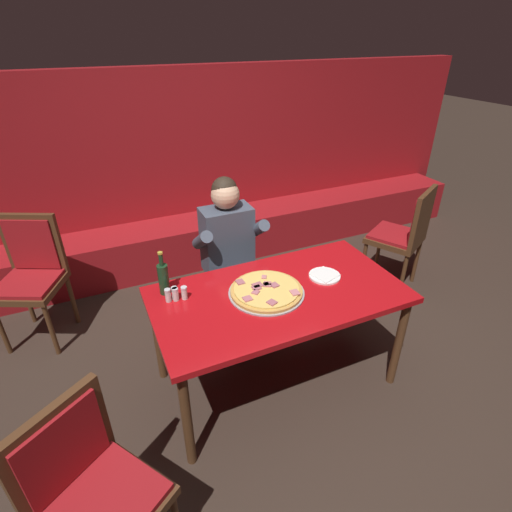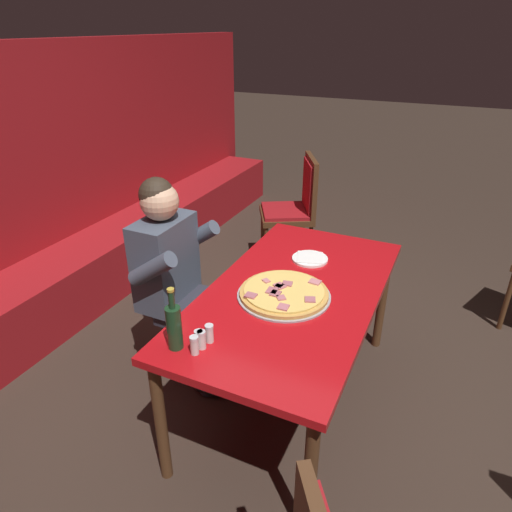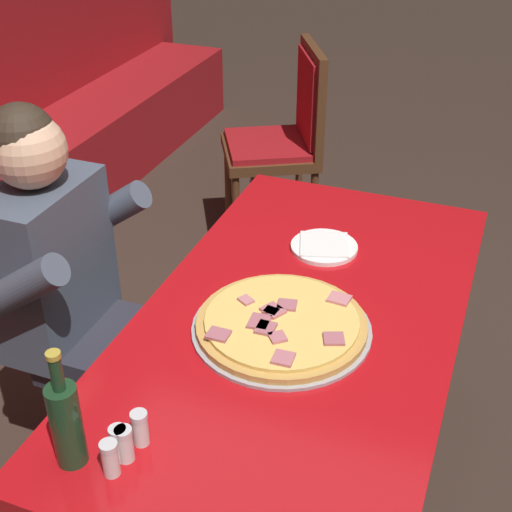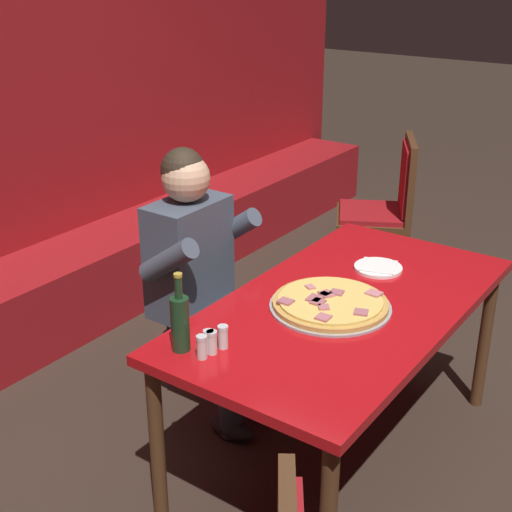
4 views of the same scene
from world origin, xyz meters
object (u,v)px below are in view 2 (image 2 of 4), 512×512
shaker_red_pepper_flakes (194,346)px  shaker_black_pepper (199,340)px  main_dining_table (293,302)px  shaker_oregano (209,334)px  beer_bottle (174,326)px  shaker_parmesan (202,341)px  dining_chair_side_aisle (296,205)px  plate_white_paper (310,259)px  diner_seated_blue_shirt (179,276)px  pizza (284,293)px

shaker_red_pepper_flakes → shaker_black_pepper: bearing=5.9°
main_dining_table → shaker_oregano: 0.60m
main_dining_table → beer_bottle: (-0.65, 0.29, 0.18)m
shaker_black_pepper → main_dining_table: bearing=-18.3°
main_dining_table → shaker_black_pepper: size_ratio=18.43×
shaker_parmesan → dining_chair_side_aisle: dining_chair_side_aisle is taller
shaker_red_pepper_flakes → plate_white_paper: bearing=-9.0°
main_dining_table → dining_chair_side_aisle: (1.59, 0.58, -0.09)m
shaker_parmesan → beer_bottle: bearing=111.8°
shaker_oregano → diner_seated_blue_shirt: diner_seated_blue_shirt is taller
shaker_red_pepper_flakes → dining_chair_side_aisle: dining_chair_side_aisle is taller
pizza → plate_white_paper: size_ratio=2.27×
shaker_black_pepper → shaker_red_pepper_flakes: size_ratio=1.00×
shaker_oregano → shaker_parmesan: bearing=171.7°
shaker_black_pepper → shaker_parmesan: same height
plate_white_paper → main_dining_table: bearing=-174.4°
main_dining_table → diner_seated_blue_shirt: 0.68m
pizza → diner_seated_blue_shirt: (0.02, 0.65, -0.06)m
shaker_black_pepper → shaker_red_pepper_flakes: 0.04m
shaker_parmesan → shaker_red_pepper_flakes: size_ratio=1.00×
main_dining_table → plate_white_paper: (0.36, 0.04, 0.08)m
plate_white_paper → shaker_black_pepper: size_ratio=2.44×
shaker_black_pepper → diner_seated_blue_shirt: diner_seated_blue_shirt is taller
pizza → beer_bottle: (-0.58, 0.27, 0.09)m
pizza → beer_bottle: 0.64m
main_dining_table → plate_white_paper: bearing=5.6°
beer_bottle → dining_chair_side_aisle: size_ratio=0.29×
pizza → plate_white_paper: 0.44m
plate_white_paper → dining_chair_side_aisle: bearing=23.8°
plate_white_paper → shaker_parmesan: bearing=171.0°
pizza → dining_chair_side_aisle: dining_chair_side_aisle is taller
plate_white_paper → diner_seated_blue_shirt: (-0.42, 0.64, -0.06)m
beer_bottle → shaker_black_pepper: 0.12m
plate_white_paper → shaker_parmesan: size_ratio=2.44×
shaker_oregano → diner_seated_blue_shirt: size_ratio=0.07×
plate_white_paper → diner_seated_blue_shirt: size_ratio=0.16×
pizza → diner_seated_blue_shirt: diner_seated_blue_shirt is taller
plate_white_paper → shaker_black_pepper: 0.99m
shaker_parmesan → diner_seated_blue_shirt: 0.74m
beer_bottle → dining_chair_side_aisle: bearing=7.2°
main_dining_table → shaker_parmesan: bearing=162.8°
main_dining_table → diner_seated_blue_shirt: (-0.06, 0.67, 0.03)m
dining_chair_side_aisle → beer_bottle: bearing=-172.8°
main_dining_table → beer_bottle: bearing=155.7°
pizza → main_dining_table: bearing=-18.8°
main_dining_table → shaker_red_pepper_flakes: shaker_red_pepper_flakes is taller
shaker_oregano → dining_chair_side_aisle: dining_chair_side_aisle is taller
main_dining_table → dining_chair_side_aisle: size_ratio=1.57×
pizza → shaker_parmesan: bearing=163.0°
plate_white_paper → dining_chair_side_aisle: size_ratio=0.21×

